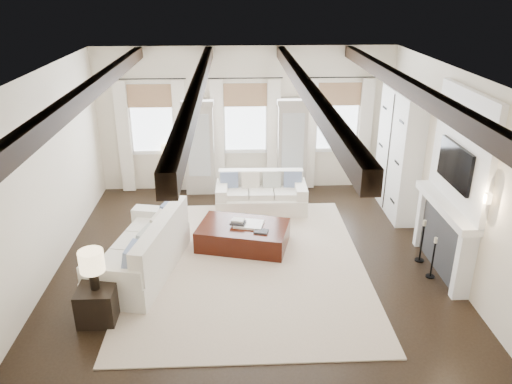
{
  "coord_description": "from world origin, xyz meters",
  "views": [
    {
      "loc": [
        -0.25,
        -7.04,
        4.45
      ],
      "look_at": [
        0.1,
        0.72,
        1.15
      ],
      "focal_mm": 35.0,
      "sensor_mm": 36.0,
      "label": 1
    }
  ],
  "objects_px": {
    "sofa_left": "(144,252)",
    "side_table_front": "(98,304)",
    "sofa_back": "(261,195)",
    "side_table_back": "(171,179)",
    "ottoman": "(243,236)"
  },
  "relations": [
    {
      "from": "sofa_back",
      "to": "ottoman",
      "type": "relative_size",
      "value": 1.2
    },
    {
      "from": "sofa_left",
      "to": "side_table_back",
      "type": "xyz_separation_m",
      "value": [
        0.03,
        3.51,
        -0.11
      ]
    },
    {
      "from": "sofa_left",
      "to": "ottoman",
      "type": "bearing_deg",
      "value": 26.49
    },
    {
      "from": "sofa_left",
      "to": "ottoman",
      "type": "relative_size",
      "value": 1.53
    },
    {
      "from": "ottoman",
      "to": "side_table_back",
      "type": "bearing_deg",
      "value": 135.14
    },
    {
      "from": "sofa_back",
      "to": "sofa_left",
      "type": "bearing_deg",
      "value": -130.72
    },
    {
      "from": "sofa_left",
      "to": "side_table_back",
      "type": "relative_size",
      "value": 4.42
    },
    {
      "from": "side_table_front",
      "to": "ottoman",
      "type": "bearing_deg",
      "value": 44.34
    },
    {
      "from": "sofa_left",
      "to": "side_table_front",
      "type": "xyz_separation_m",
      "value": [
        -0.46,
        -1.23,
        -0.12
      ]
    },
    {
      "from": "side_table_front",
      "to": "sofa_back",
      "type": "bearing_deg",
      "value": 55.24
    },
    {
      "from": "sofa_left",
      "to": "side_table_front",
      "type": "bearing_deg",
      "value": -110.44
    },
    {
      "from": "ottoman",
      "to": "side_table_front",
      "type": "relative_size",
      "value": 3.0
    },
    {
      "from": "sofa_left",
      "to": "side_table_back",
      "type": "height_order",
      "value": "sofa_left"
    },
    {
      "from": "ottoman",
      "to": "side_table_front",
      "type": "xyz_separation_m",
      "value": [
        -2.09,
        -2.04,
        0.06
      ]
    },
    {
      "from": "ottoman",
      "to": "sofa_back",
      "type": "bearing_deg",
      "value": 89.7
    }
  ]
}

